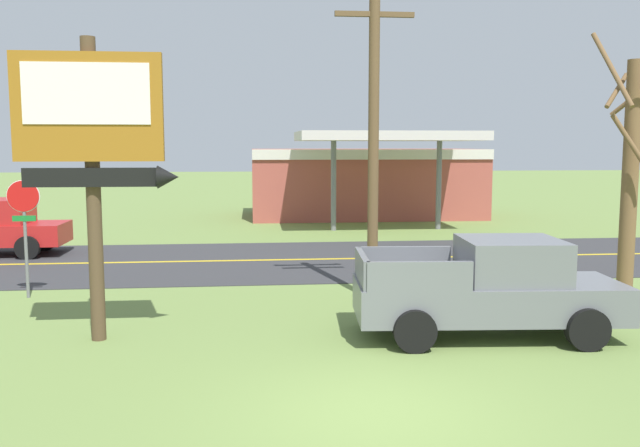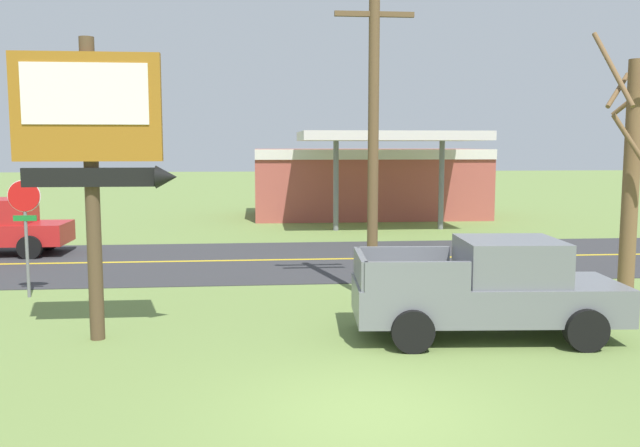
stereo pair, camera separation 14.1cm
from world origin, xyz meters
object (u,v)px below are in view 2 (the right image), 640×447
at_px(stop_sign, 25,217).
at_px(gas_station, 369,180).
at_px(pickup_grey_parked_on_lawn, 489,289).
at_px(bare_tree, 632,168).
at_px(motel_sign, 92,139).
at_px(utility_pole, 373,120).

height_order(stop_sign, gas_station, gas_station).
relative_size(stop_sign, pickup_grey_parked_on_lawn, 0.55).
bearing_deg(bare_tree, gas_station, 100.03).
height_order(motel_sign, gas_station, motel_sign).
distance_m(stop_sign, pickup_grey_parked_on_lawn, 11.27).
distance_m(bare_tree, gas_station, 19.75).
height_order(motel_sign, pickup_grey_parked_on_lawn, motel_sign).
bearing_deg(bare_tree, pickup_grey_parked_on_lawn, -144.92).
height_order(gas_station, pickup_grey_parked_on_lawn, gas_station).
relative_size(bare_tree, gas_station, 0.55).
bearing_deg(bare_tree, motel_sign, -166.69).
distance_m(motel_sign, bare_tree, 12.77).
bearing_deg(gas_station, utility_pole, -99.09).
distance_m(motel_sign, pickup_grey_parked_on_lawn, 8.20).
xyz_separation_m(bare_tree, gas_station, (-3.43, 19.40, -1.28)).
height_order(motel_sign, utility_pole, utility_pole).
bearing_deg(utility_pole, gas_station, 80.91).
relative_size(motel_sign, utility_pole, 0.71).
bearing_deg(utility_pole, pickup_grey_parked_on_lawn, -63.43).
height_order(bare_tree, pickup_grey_parked_on_lawn, bare_tree).
xyz_separation_m(utility_pole, bare_tree, (6.51, -0.16, -1.19)).
relative_size(motel_sign, stop_sign, 1.97).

